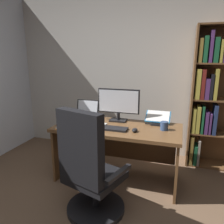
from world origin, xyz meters
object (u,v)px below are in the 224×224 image
open_binder (76,126)px  coffee_mug (164,126)px  notepad (98,125)px  pen (100,125)px  keyboard (110,128)px  bookshelf (213,97)px  monitor (119,105)px  desk (119,139)px  reading_stand_with_book (158,118)px  computer_mouse (135,130)px  office_chair (89,173)px  laptop (85,114)px

open_binder → coffee_mug: 1.06m
notepad → pen: (0.02, 0.00, 0.01)m
keyboard → open_binder: same height
bookshelf → monitor: bearing=-156.2°
desk → reading_stand_with_book: size_ratio=4.91×
desk → reading_stand_with_book: reading_stand_with_book is taller
coffee_mug → computer_mouse: bearing=-152.4°
desk → pen: 0.32m
office_chair → coffee_mug: (0.63, 0.79, 0.29)m
monitor → pen: size_ratio=3.99×
reading_stand_with_book → computer_mouse: bearing=-116.2°
desk → bookshelf: (1.15, 0.69, 0.49)m
pen → laptop: bearing=139.8°
reading_stand_with_book → laptop: bearing=-176.4°
laptop → keyboard: (0.49, -0.37, -0.04)m
desk → office_chair: bearing=-94.7°
keyboard → notepad: bearing=152.4°
coffee_mug → open_binder: bearing=-168.3°
monitor → notepad: monitor is taller
laptop → office_chair: bearing=-64.4°
monitor → office_chair: bearing=-90.7°
office_chair → notepad: office_chair is taller
open_binder → pen: (0.26, 0.15, 0.00)m
desk → computer_mouse: 0.38m
desk → bookshelf: size_ratio=0.79×
monitor → notepad: (-0.18, -0.27, -0.22)m
laptop → computer_mouse: 0.87m
coffee_mug → pen: bearing=-174.9°
office_chair → laptop: bearing=133.1°
desk → keyboard: keyboard is taller
notepad → pen: 0.02m
computer_mouse → open_binder: (-0.72, -0.05, -0.01)m
bookshelf → open_binder: size_ratio=4.55×
desk → notepad: (-0.24, -0.11, 0.20)m
bookshelf → notepad: 1.63m
notepad → laptop: bearing=138.0°
monitor → laptop: 0.52m
bookshelf → reading_stand_with_book: bookshelf is taller
desk → laptop: 0.62m
desk → office_chair: size_ratio=1.40×
open_binder → pen: 0.29m
open_binder → desk: bearing=25.5°
keyboard → monitor: bearing=90.0°
desk → office_chair: (-0.07, -0.83, -0.05)m
monitor → pen: bearing=-121.1°
office_chair → coffee_mug: size_ratio=10.87×
open_binder → pen: size_ratio=3.08×
pen → keyboard: bearing=-30.4°
keyboard → coffee_mug: coffee_mug is taller
desk → monitor: 0.45m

